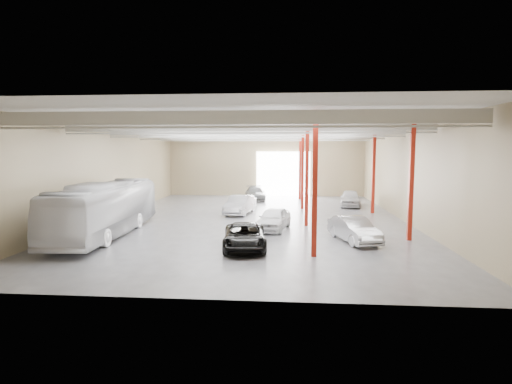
# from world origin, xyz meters

# --- Properties ---
(depot_shell) EXTENTS (22.12, 32.12, 7.06)m
(depot_shell) POSITION_xyz_m (0.13, 0.48, 4.98)
(depot_shell) COLOR #4C4C51
(depot_shell) RESTS_ON ground
(coach_bus) EXTENTS (3.27, 11.75, 3.24)m
(coach_bus) POSITION_xyz_m (-8.50, -6.00, 1.62)
(coach_bus) COLOR silver
(coach_bus) RESTS_ON ground
(black_sedan) EXTENTS (2.68, 4.92, 1.31)m
(black_sedan) POSITION_xyz_m (0.27, -8.72, 0.65)
(black_sedan) COLOR black
(black_sedan) RESTS_ON ground
(car_row_a) EXTENTS (2.53, 4.51, 1.45)m
(car_row_a) POSITION_xyz_m (1.61, -3.52, 0.72)
(car_row_a) COLOR white
(car_row_a) RESTS_ON ground
(car_row_b) EXTENTS (2.34, 4.78, 1.51)m
(car_row_b) POSITION_xyz_m (-1.34, 2.73, 0.75)
(car_row_b) COLOR silver
(car_row_b) RESTS_ON ground
(car_row_c) EXTENTS (2.61, 4.93, 1.36)m
(car_row_c) POSITION_xyz_m (-0.87, 12.00, 0.68)
(car_row_c) COLOR slate
(car_row_c) RESTS_ON ground
(car_right_near) EXTENTS (2.68, 4.52, 1.41)m
(car_right_near) POSITION_xyz_m (6.27, -6.61, 0.70)
(car_right_near) COLOR #B8B8BD
(car_right_near) RESTS_ON ground
(car_right_far) EXTENTS (2.37, 4.59, 1.49)m
(car_right_far) POSITION_xyz_m (8.30, 7.97, 0.75)
(car_right_far) COLOR silver
(car_right_far) RESTS_ON ground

